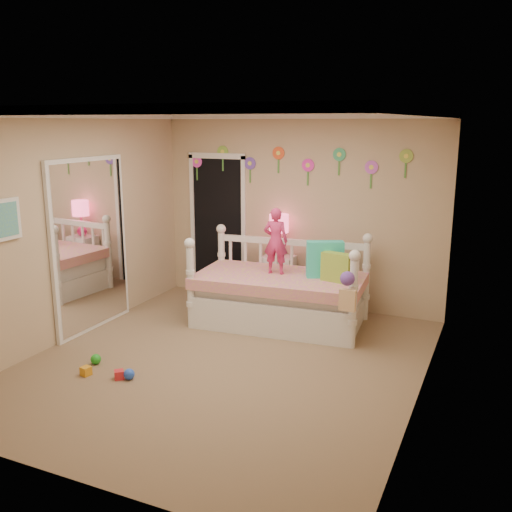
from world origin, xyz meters
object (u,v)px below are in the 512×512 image
at_px(child, 276,241).
at_px(table_lamp, 279,229).
at_px(daybed, 280,280).
at_px(nightstand, 278,281).

bearing_deg(child, table_lamp, -80.26).
bearing_deg(table_lamp, daybed, -66.56).
relative_size(daybed, child, 2.53).
bearing_deg(daybed, child, 149.36).
relative_size(nightstand, table_lamp, 1.20).
xyz_separation_m(daybed, table_lamp, (-0.30, 0.69, 0.51)).
height_order(daybed, table_lamp, table_lamp).
xyz_separation_m(child, table_lamp, (-0.22, 0.66, 0.03)).
distance_m(child, table_lamp, 0.69).
bearing_deg(daybed, table_lamp, 108.25).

